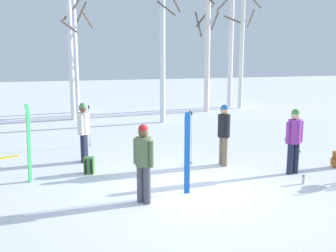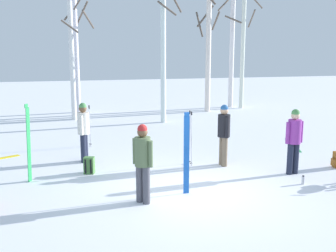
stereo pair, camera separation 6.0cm
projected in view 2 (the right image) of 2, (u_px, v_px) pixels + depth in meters
name	position (u px, v px, depth m)	size (l,w,h in m)	color
ground_plane	(191.00, 192.00, 9.64)	(60.00, 60.00, 0.00)	white
person_0	(84.00, 128.00, 11.89)	(0.34, 0.50, 1.72)	#1E2338
person_1	(294.00, 137.00, 10.77)	(0.51, 0.34, 1.72)	#1E2338
person_2	(143.00, 158.00, 8.80)	(0.38, 0.41, 1.72)	#4C4C56
person_3	(224.00, 131.00, 11.53)	(0.34, 0.52, 1.72)	#72604C
ski_pair_planted_0	(29.00, 143.00, 10.20)	(0.12, 0.19, 1.93)	green
ski_pair_planted_1	(186.00, 154.00, 9.36)	(0.13, 0.02, 1.88)	blue
ski_pair_lying_0	(293.00, 145.00, 14.02)	(0.75, 1.88, 0.05)	green
ski_poles_0	(190.00, 136.00, 11.61)	(0.07, 0.28, 1.53)	#B2B2BC
ski_poles_1	(90.00, 125.00, 13.73)	(0.07, 0.21, 1.37)	#B2B2BC
backpack_1	(89.00, 165.00, 10.96)	(0.31, 0.33, 0.44)	#4C7F3F
water_bottle_0	(303.00, 180.00, 10.13)	(0.07, 0.07, 0.22)	silver
birch_tree_0	(72.00, 50.00, 18.06)	(1.17, 1.17, 5.95)	silver
birch_tree_1	(76.00, 37.00, 19.92)	(1.45, 1.59, 7.08)	silver
birch_tree_2	(163.00, 30.00, 17.31)	(1.58, 1.58, 7.45)	silver
birch_tree_3	(208.00, 47.00, 20.33)	(1.25, 1.31, 6.25)	silver
birch_tree_4	(232.00, 39.00, 21.67)	(1.45, 1.47, 6.85)	silver
birch_tree_5	(244.00, 37.00, 21.29)	(1.50, 1.81, 7.05)	silver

